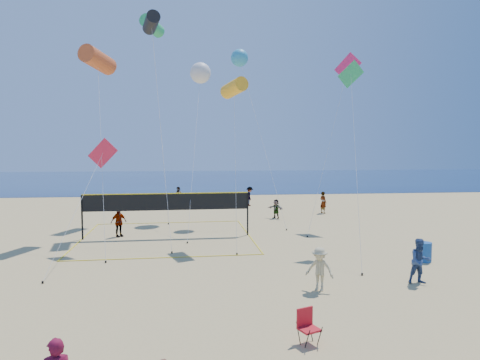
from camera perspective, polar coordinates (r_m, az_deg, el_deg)
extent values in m
plane|color=tan|center=(12.38, 0.38, -21.74)|extent=(120.00, 120.00, 0.00)
cube|color=#10204E|center=(73.25, -5.13, 0.13)|extent=(140.00, 50.00, 0.03)
imported|color=navy|center=(18.81, 22.89, -9.93)|extent=(0.91, 0.72, 1.81)
imported|color=tan|center=(16.85, 10.56, -11.59)|extent=(1.24, 1.09, 1.66)
imported|color=gray|center=(27.13, -15.88, -5.43)|extent=(1.08, 1.02, 1.79)
imported|color=gray|center=(32.92, 4.82, -3.85)|extent=(1.26, 1.27, 1.47)
imported|color=gray|center=(35.95, 11.03, -2.95)|extent=(0.69, 0.78, 1.80)
imported|color=gray|center=(41.02, -8.17, -2.09)|extent=(1.00, 0.91, 1.69)
imported|color=gray|center=(39.78, 1.31, -2.18)|extent=(0.74, 1.19, 1.78)
cube|color=red|center=(12.64, 9.20, -19.07)|extent=(0.67, 0.64, 0.06)
cube|color=red|center=(12.69, 8.62, -17.57)|extent=(0.51, 0.24, 0.53)
cylinder|color=black|center=(12.46, 8.94, -20.38)|extent=(0.12, 0.26, 0.68)
cylinder|color=black|center=(12.74, 7.84, -19.79)|extent=(0.12, 0.26, 0.68)
cylinder|color=black|center=(12.70, 10.55, -19.91)|extent=(0.12, 0.26, 0.68)
cylinder|color=black|center=(12.97, 9.44, -19.35)|extent=(0.12, 0.26, 0.68)
cylinder|color=#174A96|center=(22.46, 23.41, -8.80)|extent=(0.76, 0.76, 0.93)
cylinder|color=black|center=(26.93, -20.31, -4.70)|extent=(0.10, 0.10, 2.63)
cylinder|color=black|center=(26.58, 1.03, -4.55)|extent=(0.10, 0.10, 2.63)
cube|color=black|center=(26.18, -9.74, -2.93)|extent=(9.88, 0.29, 0.99)
cube|color=yellow|center=(26.12, -9.75, -1.78)|extent=(9.88, 0.30, 0.06)
cube|color=yellow|center=(21.73, -10.13, -10.17)|extent=(10.08, 0.32, 0.02)
cube|color=yellow|center=(31.38, -9.37, -5.64)|extent=(10.08, 0.32, 0.02)
cylinder|color=#C54F23|center=(27.77, -18.43, 14.94)|extent=(1.90, 2.80, 1.42)
cylinder|color=silver|center=(24.04, -18.01, 3.93)|extent=(1.49, 6.35, 10.59)
cylinder|color=black|center=(21.48, -17.47, -10.37)|extent=(0.08, 0.08, 0.10)
cylinder|color=black|center=(30.19, -11.75, 19.86)|extent=(1.37, 2.25, 1.15)
cylinder|color=silver|center=(25.52, -10.57, 7.35)|extent=(1.54, 7.12, 13.50)
cylinder|color=black|center=(22.55, -9.07, -9.52)|extent=(0.08, 0.08, 0.10)
cylinder|color=#FFAE1F|center=(24.62, -0.79, 12.17)|extent=(1.52, 2.12, 1.07)
cylinder|color=silver|center=(22.87, -0.61, 1.81)|extent=(0.17, 3.12, 8.74)
cylinder|color=black|center=(21.97, -0.42, -9.83)|extent=(0.08, 0.08, 0.10)
cube|color=#E52241|center=(23.74, -17.82, 3.43)|extent=(1.62, 0.30, 1.62)
cylinder|color=silver|center=(21.27, -20.93, -3.62)|extent=(1.30, 5.78, 5.09)
cylinder|color=black|center=(19.27, -24.83, -12.29)|extent=(0.08, 0.08, 0.10)
cube|color=#2BAF60|center=(24.74, 14.56, 13.50)|extent=(1.53, 0.22, 1.52)
cylinder|color=silver|center=(21.50, 15.18, 2.34)|extent=(1.48, 5.72, 9.38)
cylinder|color=black|center=(19.34, 15.96, -11.99)|extent=(0.08, 0.08, 0.10)
cube|color=#CE2266|center=(31.82, 14.18, 14.47)|extent=(1.63, 1.07, 1.90)
cylinder|color=silver|center=(28.57, 11.79, 4.54)|extent=(3.97, 4.46, 11.04)
cylinder|color=black|center=(26.44, 8.97, -7.44)|extent=(0.08, 0.08, 0.10)
sphere|color=silver|center=(33.82, -5.30, 14.02)|extent=(2.09, 2.09, 1.59)
cylinder|color=silver|center=(28.72, -6.04, 4.64)|extent=(0.98, 9.26, 11.07)
cylinder|color=black|center=(24.70, -7.04, -8.26)|extent=(0.08, 0.08, 0.10)
sphere|color=#3094C2|center=(32.64, -0.06, 15.97)|extent=(1.31, 1.31, 1.27)
cylinder|color=silver|center=(29.90, 2.92, 5.49)|extent=(2.64, 4.58, 11.95)
cylinder|color=black|center=(28.41, 6.23, -6.58)|extent=(0.08, 0.08, 0.10)
cylinder|color=#2BAF60|center=(34.87, -11.63, 19.48)|extent=(1.78, 2.52, 1.27)
cylinder|color=silver|center=(32.03, -10.62, 7.66)|extent=(1.23, 3.29, 14.53)
cylinder|color=black|center=(30.78, -9.53, -5.77)|extent=(0.08, 0.08, 0.10)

